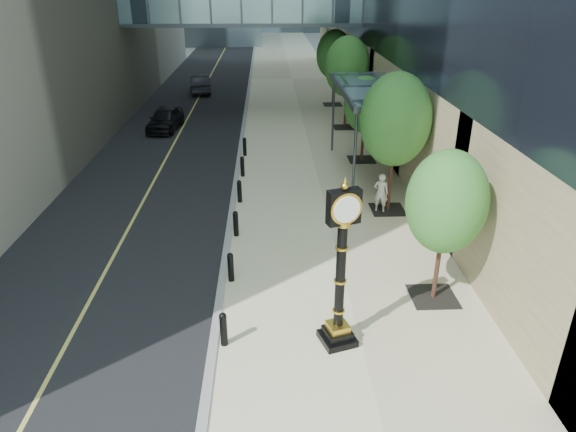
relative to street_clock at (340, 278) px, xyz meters
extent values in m
plane|color=gray|center=(-0.35, -1.00, -2.07)|extent=(320.00, 320.00, 0.00)
cube|color=black|center=(-7.35, 39.00, -2.06)|extent=(8.00, 180.00, 0.02)
cube|color=beige|center=(0.65, 39.00, -2.04)|extent=(8.00, 180.00, 0.06)
cube|color=gray|center=(-3.35, 39.00, -2.04)|extent=(0.25, 180.00, 0.07)
cube|color=#44606E|center=(-3.35, 27.00, 5.43)|extent=(17.00, 4.00, 3.00)
cube|color=#383F44|center=(-3.35, 27.00, 3.98)|extent=(17.00, 4.20, 0.25)
cube|color=#383F44|center=(3.15, 13.00, 2.13)|extent=(3.00, 8.00, 0.25)
cube|color=#44606E|center=(3.15, 13.00, 2.28)|extent=(2.80, 7.80, 0.06)
cylinder|color=#383F44|center=(1.85, 9.30, 0.03)|extent=(0.12, 0.12, 4.20)
cylinder|color=#383F44|center=(1.85, 16.70, 0.03)|extent=(0.12, 0.12, 4.20)
cylinder|color=black|center=(-3.05, 0.00, -1.56)|extent=(0.20, 0.20, 0.90)
cylinder|color=black|center=(-3.05, 3.20, -1.56)|extent=(0.20, 0.20, 0.90)
cylinder|color=black|center=(-3.05, 6.40, -1.56)|extent=(0.20, 0.20, 0.90)
cylinder|color=black|center=(-3.05, 9.60, -1.56)|extent=(0.20, 0.20, 0.90)
cylinder|color=black|center=(-3.05, 12.80, -1.56)|extent=(0.20, 0.20, 0.90)
cylinder|color=black|center=(-3.05, 16.00, -1.56)|extent=(0.20, 0.20, 0.90)
cube|color=black|center=(3.25, 2.00, -2.00)|extent=(1.40, 1.40, 0.02)
cylinder|color=#3B2619|center=(3.25, 2.00, -0.75)|extent=(0.14, 0.14, 2.52)
ellipsoid|color=#265D22|center=(3.25, 2.00, 1.19)|extent=(2.31, 2.31, 3.08)
cube|color=black|center=(3.25, 8.50, -2.00)|extent=(1.40, 1.40, 0.02)
cylinder|color=#3B2619|center=(3.25, 8.50, -0.49)|extent=(0.14, 0.14, 3.05)
ellipsoid|color=#265D22|center=(3.25, 8.50, 1.87)|extent=(2.80, 2.80, 3.73)
cube|color=black|center=(3.25, 15.00, -2.00)|extent=(1.40, 1.40, 0.02)
cylinder|color=#3B2619|center=(3.25, 15.00, -0.83)|extent=(0.14, 0.14, 2.36)
ellipsoid|color=#265D22|center=(3.25, 15.00, 0.99)|extent=(2.16, 2.16, 2.89)
cube|color=black|center=(3.25, 21.50, -2.00)|extent=(1.40, 1.40, 0.02)
cylinder|color=#3B2619|center=(3.25, 21.50, -0.50)|extent=(0.14, 0.14, 3.04)
ellipsoid|color=#265D22|center=(3.25, 21.50, 1.85)|extent=(2.78, 2.78, 3.71)
cube|color=black|center=(3.25, 28.00, -2.00)|extent=(1.40, 1.40, 0.02)
cylinder|color=#3B2619|center=(3.25, 28.00, -0.56)|extent=(0.14, 0.14, 2.91)
ellipsoid|color=#265D22|center=(3.25, 28.00, 1.69)|extent=(2.67, 2.67, 3.56)
cube|color=black|center=(0.00, 0.00, -1.92)|extent=(1.09, 1.09, 0.19)
cube|color=black|center=(0.00, 0.00, -1.72)|extent=(0.85, 0.85, 0.19)
cube|color=gold|center=(0.00, 0.00, -1.53)|extent=(0.67, 0.67, 0.19)
cylinder|color=black|center=(0.00, 0.00, 0.07)|extent=(0.25, 0.25, 3.00)
cube|color=black|center=(0.00, 0.00, 2.00)|extent=(0.87, 0.53, 0.87)
cylinder|color=white|center=(0.00, 0.17, 2.00)|extent=(0.66, 0.24, 0.68)
cylinder|color=white|center=(0.00, -0.17, 2.00)|extent=(0.66, 0.24, 0.68)
sphere|color=gold|center=(0.00, 0.00, 2.53)|extent=(0.19, 0.19, 0.19)
imported|color=beige|center=(2.87, 8.39, -1.17)|extent=(0.71, 0.58, 1.69)
imported|color=black|center=(-8.34, 21.57, -1.34)|extent=(2.12, 4.34, 1.42)
imported|color=black|center=(-7.41, 33.19, -1.30)|extent=(2.18, 4.74, 1.51)
camera|label=1|loc=(-1.80, -11.11, 7.02)|focal=32.00mm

